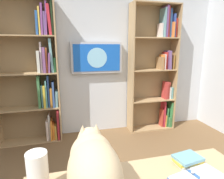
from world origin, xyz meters
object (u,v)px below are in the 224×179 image
Objects in this scene: wall_mounted_tv at (97,58)px; desk_book_stack at (188,160)px; bookshelf_left at (157,67)px; cat at (93,166)px; bookshelf_right at (36,75)px; paper_towel_roll at (38,174)px.

wall_mounted_tv is 2.31m from desk_book_stack.
wall_mounted_tv reaches higher than desk_book_stack.
bookshelf_left is 3.87× the size of cat.
wall_mounted_tv is (1.08, -0.08, 0.17)m from bookshelf_left.
cat is (0.44, 2.35, -0.42)m from wall_mounted_tv.
bookshelf_right is (2.05, 0.00, -0.08)m from bookshelf_left.
bookshelf_right reaches higher than paper_towel_roll.
cat is 0.68m from desk_book_stack.
desk_book_stack is (0.86, 2.14, -0.40)m from bookshelf_left.
bookshelf_right is at bearing -60.81° from desk_book_stack.
bookshelf_left is 2.74m from cat.
wall_mounted_tv is at bearing -4.34° from bookshelf_left.
desk_book_stack is at bearing 119.19° from bookshelf_right.
paper_towel_roll is (0.28, -0.08, -0.05)m from cat.
bookshelf_left reaches higher than wall_mounted_tv.
wall_mounted_tv is 4.39× the size of desk_book_stack.
cat is at bearing 103.40° from bookshelf_right.
desk_book_stack is (-0.66, -0.12, -0.15)m from cat.
bookshelf_left is at bearing -129.44° from paper_towel_roll.
paper_towel_roll is at bearing 2.46° from desk_book_stack.
cat is 2.33× the size of paper_towel_roll.
wall_mounted_tv is (-0.98, -0.08, 0.25)m from bookshelf_right.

